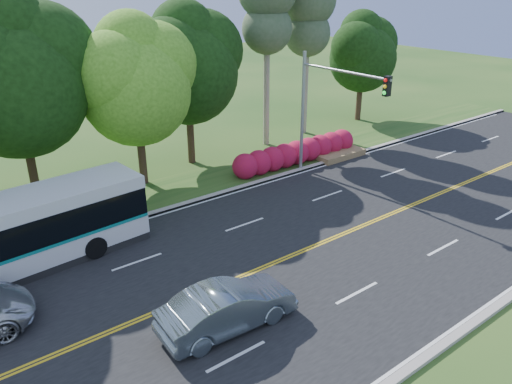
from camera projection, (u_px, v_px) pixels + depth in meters
ground at (303, 251)px, 21.30m from camera, size 120.00×120.00×0.00m
road at (303, 251)px, 21.30m from camera, size 60.00×14.00×0.02m
curb_north at (212, 196)px, 26.46m from camera, size 60.00×0.30×0.15m
curb_south at (453, 338)px, 16.08m from camera, size 60.00×0.30×0.15m
grass_verge at (193, 186)px, 27.82m from camera, size 60.00×4.00×0.10m
lane_markings at (301, 251)px, 21.24m from camera, size 57.60×13.82×0.00m
tree_row at (64, 66)px, 24.54m from camera, size 44.70×9.10×13.84m
bougainvillea_hedge at (300, 153)px, 30.96m from camera, size 9.50×2.25×1.50m
traffic_signal at (327, 99)px, 27.00m from camera, size 0.42×6.10×7.00m
sedan at (228, 307)px, 16.39m from camera, size 4.78×1.88×1.55m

